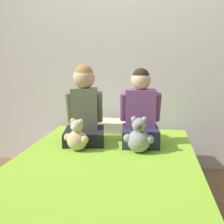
% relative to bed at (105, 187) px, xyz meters
% --- Properties ---
extents(ground_plane, '(14.00, 14.00, 0.00)m').
position_rel_bed_xyz_m(ground_plane, '(0.00, 0.00, -0.22)').
color(ground_plane, brown).
extents(wall_behind_bed, '(8.00, 0.06, 2.50)m').
position_rel_bed_xyz_m(wall_behind_bed, '(0.00, 1.07, 1.03)').
color(wall_behind_bed, silver).
rests_on(wall_behind_bed, ground_plane).
extents(bed, '(1.33, 1.89, 0.44)m').
position_rel_bed_xyz_m(bed, '(0.00, 0.00, 0.00)').
color(bed, '#997F60').
rests_on(bed, ground_plane).
extents(child_on_left, '(0.40, 0.43, 0.66)m').
position_rel_bed_xyz_m(child_on_left, '(-0.26, 0.41, 0.50)').
color(child_on_left, black).
rests_on(child_on_left, bed).
extents(child_on_right, '(0.35, 0.36, 0.64)m').
position_rel_bed_xyz_m(child_on_right, '(0.23, 0.41, 0.48)').
color(child_on_right, '#282D47').
rests_on(child_on_right, bed).
extents(teddy_bear_held_by_left_child, '(0.21, 0.16, 0.25)m').
position_rel_bed_xyz_m(teddy_bear_held_by_left_child, '(-0.25, 0.15, 0.33)').
color(teddy_bear_held_by_left_child, '#D1B78E').
rests_on(teddy_bear_held_by_left_child, bed).
extents(teddy_bear_held_by_right_child, '(0.23, 0.18, 0.28)m').
position_rel_bed_xyz_m(teddy_bear_held_by_right_child, '(0.23, 0.17, 0.34)').
color(teddy_bear_held_by_right_child, '#939399').
rests_on(teddy_bear_held_by_right_child, bed).
extents(pillow_at_headboard, '(0.49, 0.27, 0.11)m').
position_rel_bed_xyz_m(pillow_at_headboard, '(0.00, 0.78, 0.28)').
color(pillow_at_headboard, beige).
rests_on(pillow_at_headboard, bed).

